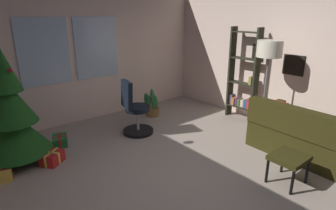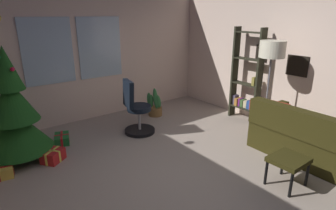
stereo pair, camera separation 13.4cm
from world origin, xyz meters
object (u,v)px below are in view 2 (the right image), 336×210
Objects in this scene: gift_box_green at (62,139)px; potted_plant at (155,106)px; gift_box_red at (53,156)px; office_chair at (136,113)px; couch at (336,146)px; bookshelf at (246,81)px; floor_lamp at (272,54)px; holiday_tree at (14,114)px; footstool at (288,162)px.

gift_box_green is 0.62× the size of potted_plant.
potted_plant is at bearing 16.12° from gift_box_red.
gift_box_red is 0.38× the size of office_chair.
couch is 4.15m from gift_box_red.
couch is 2.09m from bookshelf.
bookshelf is 1.11× the size of floor_lamp.
footstool is at bearing -47.79° from holiday_tree.
holiday_tree reaches higher than gift_box_green.
floor_lamp is at bearing -21.58° from gift_box_red.
couch is at bearing -38.77° from gift_box_red.
footstool is 1.96m from floor_lamp.
gift_box_red is at bearing 158.42° from floor_lamp.
gift_box_red is 3.86m from floor_lamp.
holiday_tree is at bearing 140.47° from couch.
floor_lamp reaches higher than couch.
holiday_tree is at bearing 172.79° from office_chair.
floor_lamp reaches higher than office_chair.
holiday_tree is 4.16m from bookshelf.
bookshelf is at bearing -13.70° from holiday_tree.
bookshelf reaches higher than couch.
gift_box_red is 0.21× the size of bookshelf.
gift_box_green is 3.65m from bookshelf.
couch is 4.67m from holiday_tree.
bookshelf reaches higher than footstool.
gift_box_red is 1.58m from office_chair.
holiday_tree is (-2.56, 2.82, 0.38)m from footstool.
floor_lamp reaches higher than gift_box_red.
footstool is 3.13m from potted_plant.
couch reaches higher than potted_plant.
potted_plant is (2.68, 0.30, -0.50)m from holiday_tree.
couch is at bearing -74.51° from potted_plant.
potted_plant is (2.32, 0.67, 0.13)m from gift_box_red.
office_chair is 2.31m from bookshelf.
potted_plant is at bearing 6.45° from holiday_tree.
footstool is at bearing 172.23° from couch.
holiday_tree is at bearing 166.30° from bookshelf.
gift_box_green is at bearing -176.49° from potted_plant.
floor_lamp is at bearing -31.57° from gift_box_green.
couch is 3.34× the size of potted_plant.
bookshelf is at bearing 76.98° from couch.
gift_box_green is at bearing 15.14° from holiday_tree.
holiday_tree reaches higher than gift_box_red.
floor_lamp is 2.57m from potted_plant.
footstool is 1.15× the size of gift_box_red.
footstool is at bearing -129.01° from bookshelf.
holiday_tree is (-3.59, 2.96, 0.42)m from couch.
bookshelf reaches higher than gift_box_red.
potted_plant is (-1.36, 1.29, -0.60)m from bookshelf.
couch is 5.50× the size of gift_box_red.
footstool is 0.21× the size of holiday_tree.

